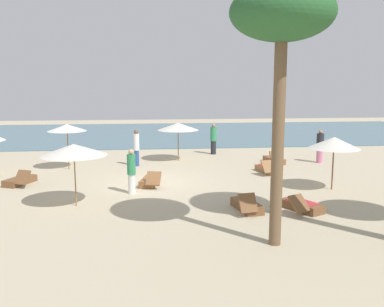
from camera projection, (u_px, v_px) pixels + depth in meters
name	position (u px, v px, depth m)	size (l,w,h in m)	color
ground_plane	(154.00, 183.00, 18.46)	(60.00, 60.00, 0.00)	#BCAD8E
ocean_water	(151.00, 134.00, 35.14)	(48.00, 16.00, 0.06)	slate
umbrella_0	(74.00, 150.00, 14.75)	(2.26, 2.26, 2.16)	olive
umbrella_2	(334.00, 143.00, 17.03)	(2.01, 2.01, 2.11)	brown
umbrella_3	(67.00, 128.00, 20.91)	(1.86, 1.86, 2.21)	brown
umbrella_4	(178.00, 126.00, 23.23)	(2.20, 2.20, 2.05)	brown
lounger_1	(20.00, 180.00, 18.13)	(1.22, 1.78, 0.70)	brown
lounger_2	(302.00, 206.00, 14.48)	(1.31, 1.78, 0.67)	brown
lounger_3	(268.00, 169.00, 20.40)	(0.97, 1.78, 0.69)	olive
lounger_4	(150.00, 181.00, 18.02)	(0.93, 1.79, 0.67)	brown
lounger_5	(247.00, 206.00, 14.50)	(0.89, 1.72, 0.74)	brown
lounger_6	(274.00, 160.00, 22.82)	(0.88, 1.74, 0.73)	brown
person_2	(136.00, 147.00, 21.94)	(0.36, 0.36, 1.85)	#2D4C8C
person_3	(320.00, 146.00, 22.82)	(0.53, 0.53, 1.74)	#D17299
person_4	(131.00, 171.00, 16.59)	(0.36, 0.36, 1.72)	white
person_5	(213.00, 139.00, 25.46)	(0.52, 0.52, 1.80)	#26262D
palm_3	(282.00, 19.00, 10.60)	(2.59, 2.59, 6.64)	brown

